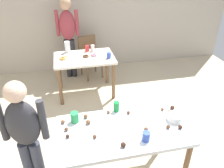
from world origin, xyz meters
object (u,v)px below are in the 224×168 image
object	(u,v)px
dining_table_far	(85,63)
mixing_bowl	(175,117)
person_girl_near	(26,134)
chair_far_table	(89,54)
pitcher_far	(67,47)
dining_table_near	(123,136)
person_adult_far	(68,32)
soda_can	(116,107)

from	to	relation	value
dining_table_far	mixing_bowl	size ratio (longest dim) A/B	6.39
person_girl_near	chair_far_table	bearing A→B (deg)	70.47
person_girl_near	pitcher_far	size ratio (longest dim) A/B	6.84
mixing_bowl	pitcher_far	xyz separation A→B (m)	(-1.06, 2.26, 0.07)
dining_table_near	pitcher_far	xyz separation A→B (m)	(-0.46, 2.28, 0.20)
mixing_bowl	person_adult_far	bearing A→B (deg)	110.47
mixing_bowl	pitcher_far	bearing A→B (deg)	115.14
dining_table_near	person_adult_far	size ratio (longest dim) A/B	0.83
dining_table_near	pitcher_far	bearing A→B (deg)	101.48
person_girl_near	pitcher_far	world-z (taller)	person_girl_near
dining_table_near	dining_table_far	distance (m)	2.01
chair_far_table	person_girl_near	bearing A→B (deg)	-109.53
dining_table_near	dining_table_far	xyz separation A→B (m)	(-0.19, 2.00, -0.02)
person_girl_near	mixing_bowl	xyz separation A→B (m)	(1.57, -0.01, -0.06)
dining_table_near	person_girl_near	bearing A→B (deg)	178.32
chair_far_table	dining_table_near	bearing A→B (deg)	-89.69
mixing_bowl	pitcher_far	world-z (taller)	pitcher_far
person_girl_near	mixing_bowl	bearing A→B (deg)	-0.24
soda_can	person_girl_near	bearing A→B (deg)	-163.08
dining_table_near	mixing_bowl	world-z (taller)	mixing_bowl
dining_table_far	mixing_bowl	distance (m)	2.13
dining_table_far	chair_far_table	world-z (taller)	chair_far_table
dining_table_near	person_girl_near	size ratio (longest dim) A/B	0.96
mixing_bowl	chair_far_table	bearing A→B (deg)	102.83
dining_table_far	pitcher_far	xyz separation A→B (m)	(-0.27, 0.29, 0.22)
person_adult_far	chair_far_table	bearing A→B (deg)	-3.96
person_girl_near	soda_can	bearing A→B (deg)	16.92
person_adult_far	soda_can	distance (m)	2.46
person_girl_near	pitcher_far	distance (m)	2.31
person_girl_near	soda_can	world-z (taller)	person_girl_near
dining_table_near	dining_table_far	bearing A→B (deg)	95.46
person_girl_near	soda_can	size ratio (longest dim) A/B	11.70
person_adult_far	pitcher_far	world-z (taller)	person_adult_far
person_girl_near	person_adult_far	distance (m)	2.77
soda_can	pitcher_far	world-z (taller)	pitcher_far
person_girl_near	soda_can	xyz separation A→B (m)	(0.97, 0.30, -0.04)
dining_table_near	person_adult_far	distance (m)	2.79
dining_table_far	pitcher_far	distance (m)	0.45
chair_far_table	soda_can	bearing A→B (deg)	-89.53
dining_table_far	chair_far_table	bearing A→B (deg)	76.20
person_adult_far	mixing_bowl	distance (m)	2.91
pitcher_far	soda_can	bearing A→B (deg)	-76.56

